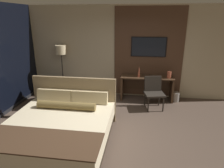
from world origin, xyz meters
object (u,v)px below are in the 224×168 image
(desk, at_px, (147,84))
(floor_lamp, at_px, (61,54))
(armchair_by_window, at_px, (53,94))
(waste_bin, at_px, (176,97))
(vase_tall, at_px, (139,72))
(tv, at_px, (149,47))
(bed, at_px, (60,128))
(desk_chair, at_px, (154,90))
(vase_short, at_px, (169,75))

(desk, relative_size, floor_lamp, 0.97)
(armchair_by_window, relative_size, waste_bin, 4.41)
(vase_tall, bearing_deg, floor_lamp, 176.89)
(tv, relative_size, vase_tall, 3.26)
(bed, height_order, waste_bin, bed)
(floor_lamp, bearing_deg, desk_chair, -12.28)
(tv, height_order, armchair_by_window, tv)
(bed, height_order, desk_chair, bed)
(desk_chair, xyz_separation_m, vase_tall, (-0.42, 0.49, 0.38))
(tv, height_order, waste_bin, tv)
(bed, bearing_deg, armchair_by_window, 117.36)
(vase_tall, relative_size, waste_bin, 1.15)
(armchair_by_window, height_order, floor_lamp, floor_lamp)
(desk, xyz_separation_m, desk_chair, (0.17, -0.60, 0.03))
(bed, xyz_separation_m, vase_tall, (1.53, 2.43, 0.59))
(desk_chair, distance_m, vase_tall, 0.75)
(desk, height_order, vase_short, vase_short)
(desk, distance_m, floor_lamp, 2.82)
(desk_chair, bearing_deg, armchair_by_window, 169.97)
(desk, distance_m, vase_tall, 0.49)
(bed, distance_m, vase_short, 3.46)
(vase_tall, distance_m, vase_short, 0.88)
(vase_tall, bearing_deg, tv, 51.32)
(waste_bin, bearing_deg, tv, 163.32)
(bed, bearing_deg, waste_bin, 42.87)
(vase_short, bearing_deg, armchair_by_window, -169.64)
(armchair_by_window, bearing_deg, waste_bin, -117.77)
(desk_chair, bearing_deg, desk, 93.79)
(bed, relative_size, desk, 1.39)
(tv, distance_m, desk_chair, 1.35)
(desk, xyz_separation_m, tv, (0.00, 0.21, 1.10))
(desk, distance_m, vase_short, 0.72)
(armchair_by_window, xyz_separation_m, vase_short, (3.35, 0.61, 0.57))
(vase_short, relative_size, waste_bin, 0.71)
(bed, height_order, vase_tall, bed)
(desk_chair, distance_m, armchair_by_window, 2.91)
(waste_bin, bearing_deg, desk, 176.20)
(desk_chair, bearing_deg, floor_lamp, 155.25)
(vase_tall, relative_size, vase_short, 1.62)
(desk_chair, bearing_deg, vase_tall, 118.39)
(bed, distance_m, armchair_by_window, 2.05)
(bed, relative_size, floor_lamp, 1.35)
(desk, relative_size, waste_bin, 5.60)
(tv, relative_size, armchair_by_window, 0.85)
(floor_lamp, bearing_deg, vase_tall, -3.11)
(bed, xyz_separation_m, armchair_by_window, (-0.94, 1.82, -0.04))
(bed, xyz_separation_m, desk, (1.78, 2.54, 0.18))
(tv, xyz_separation_m, waste_bin, (0.89, -0.27, -1.45))
(desk, bearing_deg, vase_tall, -157.04)
(desk, bearing_deg, desk_chair, -73.74)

